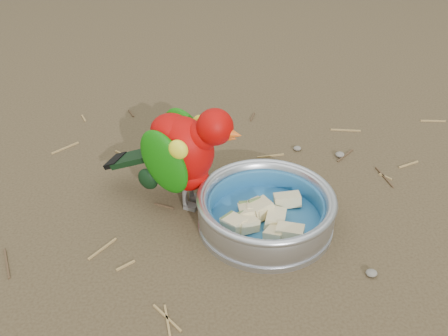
{
  "coord_description": "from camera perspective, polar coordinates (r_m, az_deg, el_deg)",
  "views": [
    {
      "loc": [
        -0.12,
        -0.62,
        0.54
      ],
      "look_at": [
        -0.09,
        0.06,
        0.08
      ],
      "focal_mm": 40.0,
      "sensor_mm": 36.0,
      "label": 1
    }
  ],
  "objects": [
    {
      "name": "fruit_wedges",
      "position": [
        0.82,
        4.8,
        -4.88
      ],
      "size": [
        0.13,
        0.13,
        0.03
      ],
      "primitive_type": null,
      "color": "beige",
      "rests_on": "food_bowl"
    },
    {
      "name": "lory_parrot",
      "position": [
        0.83,
        -4.59,
        1.15
      ],
      "size": [
        0.25,
        0.19,
        0.18
      ],
      "primitive_type": null,
      "rotation": [
        0.0,
        0.0,
        -1.98
      ],
      "color": "#AC0503",
      "rests_on": "ground"
    },
    {
      "name": "bowl_wall",
      "position": [
        0.81,
        4.82,
        -4.5
      ],
      "size": [
        0.22,
        0.22,
        0.04
      ],
      "primitive_type": null,
      "color": "#B2B2BA",
      "rests_on": "food_bowl"
    },
    {
      "name": "ground_debris",
      "position": [
        0.9,
        6.4,
        -2.86
      ],
      "size": [
        0.9,
        0.8,
        0.01
      ],
      "primitive_type": null,
      "color": "#9A7845",
      "rests_on": "ground"
    },
    {
      "name": "food_bowl",
      "position": [
        0.83,
        4.73,
        -6.12
      ],
      "size": [
        0.22,
        0.22,
        0.02
      ],
      "primitive_type": "cylinder",
      "color": "#B2B2BA",
      "rests_on": "ground"
    },
    {
      "name": "ground",
      "position": [
        0.83,
        6.67,
        -6.8
      ],
      "size": [
        60.0,
        60.0,
        0.0
      ],
      "primitive_type": "plane",
      "color": "#473925"
    }
  ]
}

